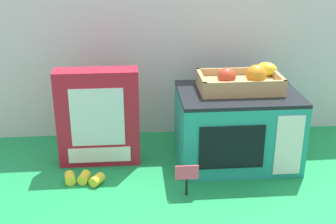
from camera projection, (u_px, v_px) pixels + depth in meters
The scene contains 7 objects.
ground_plane at pixel (195, 161), 1.56m from camera, with size 1.70×1.70×0.00m, color #198C47.
display_back_panel at pixel (187, 46), 1.68m from camera, with size 1.61×0.03×0.68m, color silver.
toy_microwave at pixel (237, 127), 1.52m from camera, with size 0.39×0.29×0.25m.
food_groups_crate at pixel (242, 81), 1.48m from camera, with size 0.28×0.18×0.10m.
cookie_set_box at pixel (98, 118), 1.49m from camera, with size 0.27×0.08×0.33m.
price_sign at pixel (187, 176), 1.33m from camera, with size 0.07×0.01×0.10m.
loose_toy_banana at pixel (84, 178), 1.42m from camera, with size 0.13×0.07×0.03m.
Camera 1 is at (-0.21, -1.37, 0.74)m, focal length 48.28 mm.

